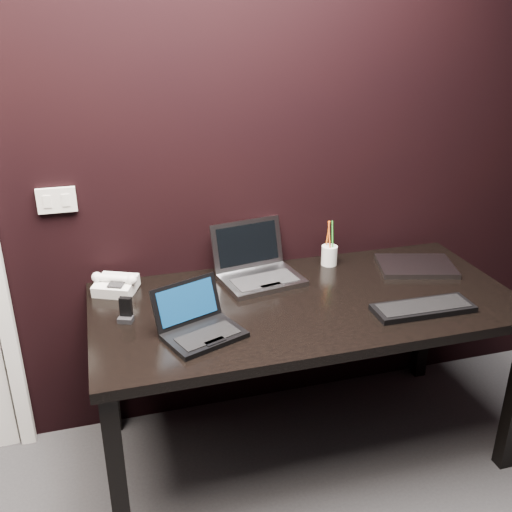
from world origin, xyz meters
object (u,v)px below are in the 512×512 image
object	(u,v)px
ext_keyboard	(423,308)
closed_laptop	(416,266)
pen_cup	(329,254)
mobile_phone	(126,312)
desk	(306,317)
desk_phone	(116,285)
silver_laptop	(258,270)
netbook	(199,326)

from	to	relation	value
ext_keyboard	closed_laptop	distance (m)	0.40
ext_keyboard	pen_cup	world-z (taller)	pen_cup
mobile_phone	closed_laptop	bearing A→B (deg)	5.47
desk	pen_cup	distance (m)	0.39
ext_keyboard	closed_laptop	size ratio (longest dim) A/B	1.04
desk	pen_cup	xyz separation A→B (m)	(0.22, 0.30, 0.13)
desk	closed_laptop	bearing A→B (deg)	14.53
pen_cup	desk_phone	bearing A→B (deg)	-178.77
desk	mobile_phone	xyz separation A→B (m)	(-0.71, 0.03, 0.11)
desk	closed_laptop	size ratio (longest dim) A/B	4.44
silver_laptop	closed_laptop	world-z (taller)	silver_laptop
desk	closed_laptop	world-z (taller)	closed_laptop
netbook	desk	bearing A→B (deg)	17.26
silver_laptop	pen_cup	xyz separation A→B (m)	(0.36, 0.06, 0.01)
desk_phone	pen_cup	bearing A→B (deg)	1.23
ext_keyboard	desk_phone	bearing A→B (deg)	156.64
closed_laptop	mobile_phone	world-z (taller)	mobile_phone
mobile_phone	desk	bearing A→B (deg)	-2.22
desk	silver_laptop	size ratio (longest dim) A/B	4.54
ext_keyboard	pen_cup	distance (m)	0.54
closed_laptop	desk	bearing A→B (deg)	-165.47
desk	silver_laptop	bearing A→B (deg)	119.07
closed_laptop	desk_phone	size ratio (longest dim) A/B	1.87
netbook	silver_laptop	bearing A→B (deg)	49.44
ext_keyboard	closed_laptop	xyz separation A→B (m)	(0.18, 0.36, -0.00)
desk	netbook	world-z (taller)	netbook
desk	ext_keyboard	bearing A→B (deg)	-27.68
silver_laptop	pen_cup	distance (m)	0.36
silver_laptop	closed_laptop	bearing A→B (deg)	-7.09
ext_keyboard	closed_laptop	world-z (taller)	ext_keyboard
ext_keyboard	desk_phone	size ratio (longest dim) A/B	1.94
ext_keyboard	pen_cup	xyz separation A→B (m)	(-0.18, 0.51, 0.04)
mobile_phone	pen_cup	bearing A→B (deg)	16.29
netbook	pen_cup	xyz separation A→B (m)	(0.68, 0.44, 0.01)
desk	silver_laptop	world-z (taller)	silver_laptop
netbook	pen_cup	distance (m)	0.81
desk_phone	mobile_phone	size ratio (longest dim) A/B	2.19
closed_laptop	pen_cup	size ratio (longest dim) A/B	1.81
desk	pen_cup	bearing A→B (deg)	53.40
mobile_phone	netbook	bearing A→B (deg)	-34.89
netbook	ext_keyboard	world-z (taller)	netbook
netbook	desk_phone	world-z (taller)	netbook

